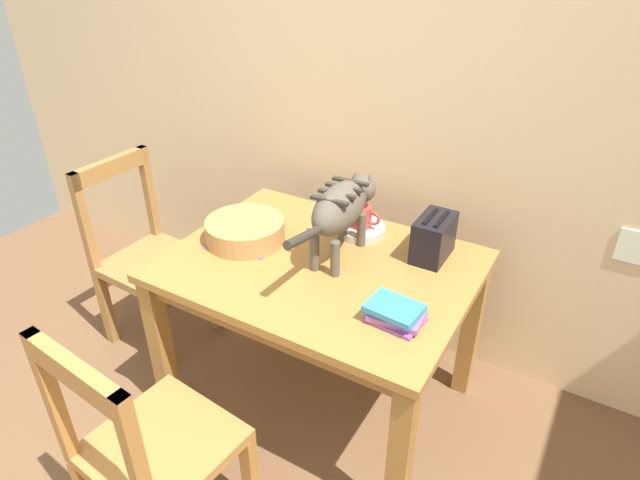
# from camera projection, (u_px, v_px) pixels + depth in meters

# --- Properties ---
(wall_rear) EXTENTS (5.09, 0.11, 2.50)m
(wall_rear) POSITION_uv_depth(u_px,v_px,m) (385.00, 87.00, 2.35)
(wall_rear) COLOR beige
(wall_rear) RESTS_ON ground_plane
(dining_table) EXTENTS (1.16, 0.88, 0.73)m
(dining_table) POSITION_uv_depth(u_px,v_px,m) (320.00, 282.00, 2.14)
(dining_table) COLOR #A16F34
(dining_table) RESTS_ON ground_plane
(cat) EXTENTS (0.17, 0.66, 0.30)m
(cat) POSITION_uv_depth(u_px,v_px,m) (342.00, 207.00, 2.04)
(cat) COLOR brown
(cat) RESTS_ON dining_table
(saucer_bowl) EXTENTS (0.21, 0.21, 0.03)m
(saucer_bowl) POSITION_uv_depth(u_px,v_px,m) (360.00, 229.00, 2.29)
(saucer_bowl) COLOR #B7BCB6
(saucer_bowl) RESTS_ON dining_table
(coffee_mug) EXTENTS (0.13, 0.09, 0.09)m
(coffee_mug) POSITION_uv_depth(u_px,v_px,m) (362.00, 216.00, 2.25)
(coffee_mug) COLOR #D73C37
(coffee_mug) RESTS_ON saucer_bowl
(magazine) EXTENTS (0.29, 0.26, 0.01)m
(magazine) POSITION_uv_depth(u_px,v_px,m) (243.00, 241.00, 2.23)
(magazine) COLOR #924B95
(magazine) RESTS_ON dining_table
(book_stack) EXTENTS (0.19, 0.16, 0.07)m
(book_stack) POSITION_uv_depth(u_px,v_px,m) (395.00, 313.00, 1.78)
(book_stack) COLOR #8A4696
(book_stack) RESTS_ON dining_table
(wicker_basket) EXTENTS (0.32, 0.32, 0.09)m
(wicker_basket) POSITION_uv_depth(u_px,v_px,m) (245.00, 230.00, 2.22)
(wicker_basket) COLOR #B27E48
(wicker_basket) RESTS_ON dining_table
(toaster) EXTENTS (0.12, 0.20, 0.18)m
(toaster) POSITION_uv_depth(u_px,v_px,m) (434.00, 238.00, 2.09)
(toaster) COLOR black
(toaster) RESTS_ON dining_table
(wooden_chair_near) EXTENTS (0.44, 0.44, 0.93)m
(wooden_chair_near) POSITION_uv_depth(u_px,v_px,m) (148.00, 258.00, 2.64)
(wooden_chair_near) COLOR olive
(wooden_chair_near) RESTS_ON ground_plane
(wooden_chair_far) EXTENTS (0.46, 0.46, 0.93)m
(wooden_chair_far) POSITION_uv_depth(u_px,v_px,m) (150.00, 449.00, 1.69)
(wooden_chair_far) COLOR #A87036
(wooden_chair_far) RESTS_ON ground_plane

